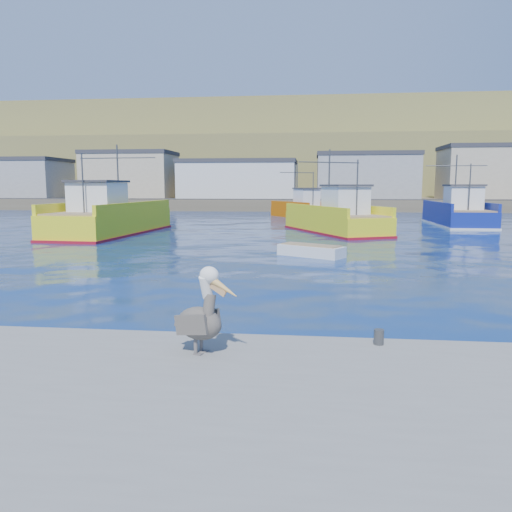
{
  "coord_description": "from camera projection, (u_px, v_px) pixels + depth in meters",
  "views": [
    {
      "loc": [
        1.65,
        -13.05,
        3.58
      ],
      "look_at": [
        -0.28,
        4.3,
        1.13
      ],
      "focal_mm": 35.0,
      "sensor_mm": 36.0,
      "label": 1
    }
  ],
  "objects": [
    {
      "name": "trawler_yellow_a",
      "position": [
        110.0,
        219.0,
        37.21
      ],
      "size": [
        6.13,
        13.7,
        6.79
      ],
      "color": "yellow",
      "rests_on": "ground"
    },
    {
      "name": "dock_bollards",
      "position": [
        257.0,
        333.0,
        10.02
      ],
      "size": [
        36.2,
        0.2,
        0.3
      ],
      "color": "#4C4C4C",
      "rests_on": "dock"
    },
    {
      "name": "trawler_yellow_b",
      "position": [
        336.0,
        219.0,
        38.4
      ],
      "size": [
        8.19,
        11.72,
        6.49
      ],
      "color": "yellow",
      "rests_on": "ground"
    },
    {
      "name": "pelican",
      "position": [
        202.0,
        316.0,
        9.17
      ],
      "size": [
        1.31,
        0.81,
        1.65
      ],
      "color": "#595451",
      "rests_on": "dock"
    },
    {
      "name": "far_shore",
      "position": [
        305.0,
        163.0,
        119.75
      ],
      "size": [
        200.0,
        81.0,
        24.0
      ],
      "color": "brown",
      "rests_on": "ground"
    },
    {
      "name": "skiff_mid",
      "position": [
        311.0,
        252.0,
        25.59
      ],
      "size": [
        3.56,
        2.81,
        0.75
      ],
      "color": "silver",
      "rests_on": "ground"
    },
    {
      "name": "trawler_blue",
      "position": [
        458.0,
        214.0,
        45.43
      ],
      "size": [
        5.47,
        11.43,
        6.53
      ],
      "color": "navy",
      "rests_on": "ground"
    },
    {
      "name": "ground",
      "position": [
        249.0,
        319.0,
        13.52
      ],
      "size": [
        260.0,
        260.0,
        0.0
      ],
      "primitive_type": "plane",
      "color": "#06194E",
      "rests_on": "ground"
    },
    {
      "name": "boat_orange",
      "position": [
        302.0,
        208.0,
        57.33
      ],
      "size": [
        7.37,
        9.03,
        6.12
      ],
      "color": "#CA5602",
      "rests_on": "ground"
    }
  ]
}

